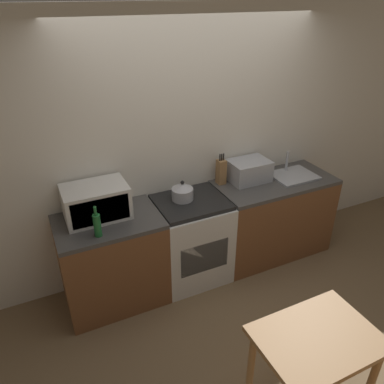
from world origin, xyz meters
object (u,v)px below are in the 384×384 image
at_px(stove_range, 191,239).
at_px(bottle, 97,225).
at_px(kettle, 182,192).
at_px(dining_table, 315,351).
at_px(microwave, 96,202).
at_px(toaster_oven, 249,171).

height_order(stove_range, bottle, bottle).
relative_size(kettle, dining_table, 0.27).
xyz_separation_m(stove_range, bottle, (-0.93, -0.20, 0.56)).
xyz_separation_m(stove_range, dining_table, (0.09, -1.68, 0.18)).
bearing_deg(microwave, stove_range, -6.72).
height_order(microwave, dining_table, microwave).
bearing_deg(stove_range, toaster_oven, 10.40).
bearing_deg(microwave, toaster_oven, 1.17).
distance_m(stove_range, toaster_oven, 0.94).
bearing_deg(bottle, microwave, 78.18).
relative_size(stove_range, microwave, 1.63).
distance_m(kettle, toaster_oven, 0.80).
distance_m(kettle, bottle, 0.91).
distance_m(stove_range, microwave, 1.06).
relative_size(toaster_oven, dining_table, 0.54).
height_order(kettle, bottle, bottle).
bearing_deg(kettle, stove_range, -44.78).
bearing_deg(kettle, toaster_oven, 5.36).
relative_size(microwave, toaster_oven, 1.34).
distance_m(stove_range, dining_table, 1.69).
bearing_deg(dining_table, kettle, 95.09).
xyz_separation_m(kettle, bottle, (-0.87, -0.26, 0.02)).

